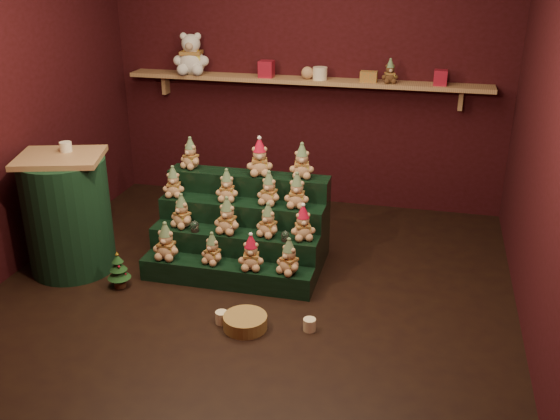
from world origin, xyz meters
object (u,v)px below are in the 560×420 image
(riser_tier_front, at_px, (226,274))
(white_bear, at_px, (191,48))
(wicker_basket, at_px, (245,322))
(snow_globe_b, at_px, (230,231))
(mug_left, at_px, (222,317))
(snow_globe_a, at_px, (195,226))
(mini_christmas_tree, at_px, (119,270))
(mug_right, at_px, (309,325))
(side_table, at_px, (68,214))
(snow_globe_c, at_px, (285,236))
(brown_bear, at_px, (390,71))

(riser_tier_front, relative_size, white_bear, 2.74)
(wicker_basket, height_order, white_bear, white_bear)
(snow_globe_b, relative_size, mug_left, 0.84)
(snow_globe_a, xyz_separation_m, mini_christmas_tree, (-0.50, -0.40, -0.25))
(snow_globe_b, relative_size, wicker_basket, 0.24)
(mug_left, bearing_deg, mug_right, 5.46)
(side_table, bearing_deg, mug_right, -29.14)
(side_table, relative_size, mini_christmas_tree, 3.18)
(riser_tier_front, xyz_separation_m, snow_globe_b, (-0.01, 0.16, 0.31))
(snow_globe_b, height_order, snow_globe_c, snow_globe_c)
(wicker_basket, distance_m, white_bear, 3.09)
(riser_tier_front, xyz_separation_m, snow_globe_c, (0.44, 0.16, 0.31))
(mug_left, bearing_deg, riser_tier_front, 104.81)
(mini_christmas_tree, height_order, mug_right, mini_christmas_tree)
(snow_globe_a, distance_m, side_table, 1.05)
(riser_tier_front, distance_m, snow_globe_c, 0.57)
(snow_globe_c, distance_m, white_bear, 2.45)
(white_bear, bearing_deg, snow_globe_a, -78.64)
(side_table, relative_size, brown_bear, 4.54)
(snow_globe_c, distance_m, mug_left, 0.85)
(snow_globe_a, distance_m, wicker_basket, 1.03)
(wicker_basket, relative_size, brown_bear, 1.43)
(riser_tier_front, height_order, brown_bear, brown_bear)
(mug_right, distance_m, wicker_basket, 0.45)
(snow_globe_a, bearing_deg, side_table, -169.39)
(riser_tier_front, xyz_separation_m, mug_right, (0.77, -0.49, -0.04))
(snow_globe_b, bearing_deg, white_bear, 118.97)
(snow_globe_a, xyz_separation_m, snow_globe_b, (0.31, -0.00, -0.01))
(snow_globe_c, bearing_deg, white_bear, 129.59)
(mug_right, bearing_deg, snow_globe_b, 140.51)
(snow_globe_b, distance_m, mug_left, 0.80)
(side_table, bearing_deg, snow_globe_c, -10.88)
(mug_right, bearing_deg, side_table, 167.89)
(mini_christmas_tree, xyz_separation_m, mug_left, (0.96, -0.30, -0.11))
(wicker_basket, distance_m, brown_bear, 2.85)
(riser_tier_front, bearing_deg, mug_left, -75.19)
(wicker_basket, bearing_deg, white_bear, 117.74)
(side_table, bearing_deg, white_bear, 60.35)
(snow_globe_b, relative_size, mini_christmas_tree, 0.24)
(snow_globe_a, bearing_deg, snow_globe_b, -0.00)
(snow_globe_a, relative_size, mini_christmas_tree, 0.30)
(side_table, height_order, mug_left, side_table)
(snow_globe_a, relative_size, brown_bear, 0.42)
(snow_globe_b, relative_size, side_table, 0.08)
(mug_left, xyz_separation_m, wicker_basket, (0.18, -0.02, 0.00))
(snow_globe_b, bearing_deg, mug_left, -77.79)
(mug_left, relative_size, wicker_basket, 0.29)
(snow_globe_c, distance_m, side_table, 1.79)
(snow_globe_a, bearing_deg, wicker_basket, -48.56)
(snow_globe_c, relative_size, white_bear, 0.17)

